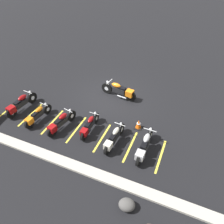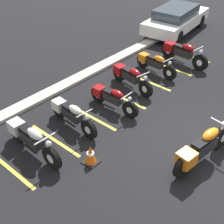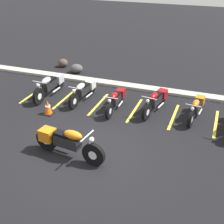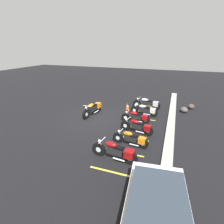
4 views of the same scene
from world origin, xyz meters
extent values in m
plane|color=black|center=(0.00, 0.00, 0.00)|extent=(60.00, 60.00, 0.00)
cylinder|color=black|center=(0.45, -0.44, 0.36)|extent=(0.73, 0.22, 0.72)
cylinder|color=silver|center=(0.45, -0.44, 0.36)|extent=(0.29, 0.17, 0.27)
cylinder|color=black|center=(-1.23, -0.22, 0.36)|extent=(0.73, 0.22, 0.72)
cylinder|color=silver|center=(-1.23, -0.22, 0.36)|extent=(0.29, 0.17, 0.27)
cube|color=black|center=(-0.45, -0.32, 0.53)|extent=(0.87, 0.41, 0.33)
ellipsoid|color=orange|center=(-0.23, -0.35, 0.82)|extent=(0.65, 0.36, 0.26)
cube|color=black|center=(-0.63, -0.30, 0.74)|extent=(0.51, 0.32, 0.09)
cube|color=orange|center=(-1.18, -0.22, 0.56)|extent=(0.49, 0.45, 0.37)
cylinder|color=silver|center=(0.32, -0.42, 0.65)|extent=(0.29, 0.10, 0.58)
cylinder|color=silver|center=(0.25, -0.41, 0.93)|extent=(0.13, 0.68, 0.04)
sphere|color=silver|center=(0.40, -0.43, 0.84)|extent=(0.15, 0.15, 0.15)
cylinder|color=silver|center=(-0.70, -0.13, 0.20)|extent=(0.61, 0.15, 0.08)
cylinder|color=black|center=(-3.23, 2.50, 0.34)|extent=(0.15, 0.69, 0.69)
cylinder|color=silver|center=(-3.23, 2.50, 0.34)|extent=(0.14, 0.26, 0.26)
cylinder|color=black|center=(-3.18, 4.11, 0.34)|extent=(0.15, 0.69, 0.69)
cylinder|color=silver|center=(-3.18, 4.11, 0.34)|extent=(0.14, 0.26, 0.26)
cube|color=black|center=(-3.20, 3.36, 0.50)|extent=(0.32, 0.80, 0.31)
ellipsoid|color=#B7B7BC|center=(-3.21, 3.15, 0.78)|extent=(0.29, 0.59, 0.25)
cube|color=black|center=(-3.20, 3.54, 0.71)|extent=(0.26, 0.46, 0.08)
cube|color=#B7B7BC|center=(-3.18, 4.06, 0.53)|extent=(0.39, 0.43, 0.35)
cylinder|color=silver|center=(-3.23, 2.63, 0.61)|extent=(0.07, 0.27, 0.55)
cylinder|color=silver|center=(-3.22, 2.69, 0.88)|extent=(0.65, 0.06, 0.04)
sphere|color=silver|center=(-3.23, 2.56, 0.80)|extent=(0.15, 0.15, 0.15)
cylinder|color=silver|center=(-3.05, 3.62, 0.19)|extent=(0.09, 0.57, 0.07)
cylinder|color=black|center=(-1.73, 2.64, 0.31)|extent=(0.16, 0.63, 0.62)
cylinder|color=silver|center=(-1.73, 2.64, 0.31)|extent=(0.14, 0.25, 0.24)
cylinder|color=black|center=(-1.61, 4.10, 0.31)|extent=(0.16, 0.63, 0.62)
cylinder|color=silver|center=(-1.61, 4.10, 0.31)|extent=(0.14, 0.25, 0.24)
cube|color=black|center=(-1.67, 3.42, 0.45)|extent=(0.32, 0.74, 0.28)
ellipsoid|color=beige|center=(-1.68, 3.23, 0.71)|extent=(0.29, 0.55, 0.23)
cube|color=black|center=(-1.65, 3.58, 0.64)|extent=(0.26, 0.43, 0.08)
cube|color=beige|center=(-1.62, 4.06, 0.48)|extent=(0.37, 0.40, 0.32)
cylinder|color=silver|center=(-1.72, 2.76, 0.56)|extent=(0.08, 0.25, 0.50)
cylinder|color=silver|center=(-1.71, 2.81, 0.80)|extent=(0.59, 0.08, 0.03)
sphere|color=silver|center=(-1.72, 2.69, 0.73)|extent=(0.13, 0.13, 0.13)
cylinder|color=silver|center=(-1.52, 3.65, 0.17)|extent=(0.11, 0.52, 0.07)
cylinder|color=black|center=(-0.13, 2.37, 0.30)|extent=(0.11, 0.59, 0.59)
cylinder|color=silver|center=(-0.13, 2.37, 0.30)|extent=(0.12, 0.23, 0.22)
cylinder|color=black|center=(-0.15, 3.76, 0.30)|extent=(0.11, 0.59, 0.59)
cylinder|color=silver|center=(-0.15, 3.76, 0.30)|extent=(0.12, 0.23, 0.22)
cube|color=black|center=(-0.14, 3.11, 0.43)|extent=(0.26, 0.68, 0.27)
ellipsoid|color=maroon|center=(-0.14, 2.93, 0.67)|extent=(0.24, 0.50, 0.22)
cube|color=black|center=(-0.14, 3.26, 0.61)|extent=(0.22, 0.40, 0.07)
cube|color=maroon|center=(-0.15, 3.72, 0.46)|extent=(0.33, 0.36, 0.30)
cylinder|color=silver|center=(-0.13, 2.48, 0.53)|extent=(0.06, 0.24, 0.48)
cylinder|color=silver|center=(-0.13, 2.53, 0.76)|extent=(0.56, 0.04, 0.03)
sphere|color=silver|center=(-0.13, 2.41, 0.69)|extent=(0.13, 0.13, 0.13)
cylinder|color=silver|center=(-0.02, 3.34, 0.16)|extent=(0.07, 0.49, 0.06)
cylinder|color=black|center=(1.20, 2.74, 0.31)|extent=(0.23, 0.64, 0.63)
cylinder|color=silver|center=(1.20, 2.74, 0.31)|extent=(0.16, 0.26, 0.24)
cylinder|color=black|center=(1.47, 4.19, 0.31)|extent=(0.23, 0.64, 0.63)
cylinder|color=silver|center=(1.47, 4.19, 0.31)|extent=(0.16, 0.26, 0.24)
cube|color=black|center=(1.34, 3.51, 0.46)|extent=(0.40, 0.76, 0.29)
ellipsoid|color=maroon|center=(1.31, 3.33, 0.72)|extent=(0.34, 0.57, 0.23)
cube|color=black|center=(1.37, 3.67, 0.65)|extent=(0.30, 0.46, 0.08)
cube|color=maroon|center=(1.46, 4.15, 0.49)|extent=(0.41, 0.44, 0.32)
cylinder|color=silver|center=(1.22, 2.85, 0.56)|extent=(0.10, 0.26, 0.51)
cylinder|color=silver|center=(1.23, 2.91, 0.81)|extent=(0.59, 0.14, 0.03)
sphere|color=silver|center=(1.21, 2.79, 0.73)|extent=(0.13, 0.13, 0.13)
cylinder|color=silver|center=(1.52, 3.72, 0.17)|extent=(0.16, 0.53, 0.07)
cylinder|color=black|center=(2.79, 2.77, 0.30)|extent=(0.18, 0.60, 0.60)
cylinder|color=silver|center=(2.79, 2.77, 0.30)|extent=(0.14, 0.24, 0.23)
cylinder|color=black|center=(2.95, 4.16, 0.30)|extent=(0.18, 0.60, 0.60)
cylinder|color=silver|center=(2.95, 4.16, 0.30)|extent=(0.14, 0.24, 0.23)
cube|color=black|center=(2.88, 3.51, 0.43)|extent=(0.33, 0.71, 0.27)
ellipsoid|color=orange|center=(2.86, 3.33, 0.68)|extent=(0.29, 0.53, 0.22)
cube|color=black|center=(2.90, 3.66, 0.61)|extent=(0.26, 0.42, 0.07)
cube|color=orange|center=(2.95, 4.11, 0.46)|extent=(0.36, 0.40, 0.31)
cylinder|color=silver|center=(2.81, 2.88, 0.53)|extent=(0.08, 0.24, 0.48)
cylinder|color=silver|center=(2.81, 2.93, 0.77)|extent=(0.56, 0.10, 0.03)
sphere|color=silver|center=(2.80, 2.81, 0.69)|extent=(0.13, 0.13, 0.13)
cylinder|color=silver|center=(3.03, 3.72, 0.16)|extent=(0.12, 0.50, 0.06)
cube|color=#A8A399|center=(0.00, 5.43, 0.06)|extent=(18.00, 0.50, 0.12)
ellipsoid|color=#4E3B31|center=(-4.46, 6.87, 0.21)|extent=(0.70, 0.69, 0.43)
ellipsoid|color=#4A4846|center=(-3.38, 6.29, 0.22)|extent=(0.76, 0.69, 0.45)
cube|color=black|center=(-2.44, 1.89, 0.01)|extent=(0.40, 0.40, 0.03)
cone|color=#EA590F|center=(-2.44, 1.89, 0.29)|extent=(0.32, 0.32, 0.58)
cylinder|color=white|center=(-2.44, 1.89, 0.32)|extent=(0.20, 0.20, 0.06)
cube|color=gold|center=(-4.02, 3.31, 0.00)|extent=(0.10, 2.10, 0.00)
cube|color=gold|center=(-2.49, 3.31, 0.00)|extent=(0.10, 2.10, 0.00)
cube|color=gold|center=(-0.95, 3.31, 0.00)|extent=(0.10, 2.10, 0.00)
cube|color=gold|center=(0.58, 3.31, 0.00)|extent=(0.10, 2.10, 0.00)
cube|color=gold|center=(2.12, 3.31, 0.00)|extent=(0.10, 2.10, 0.00)
cube|color=gold|center=(3.66, 3.31, 0.00)|extent=(0.10, 2.10, 0.00)
camera|label=1|loc=(-4.44, 10.22, 8.36)|focal=35.00mm
camera|label=2|loc=(-6.63, -2.54, 5.99)|focal=50.00mm
camera|label=3|loc=(3.50, -7.19, 5.63)|focal=50.00mm
camera|label=4|loc=(10.83, 5.32, 5.00)|focal=28.00mm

